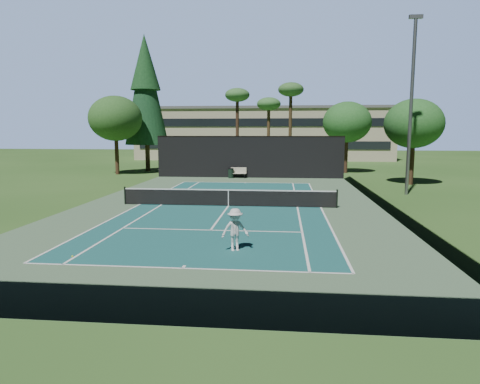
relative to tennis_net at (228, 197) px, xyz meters
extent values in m
plane|color=#2F5720|center=(0.00, 0.00, -0.56)|extent=(160.00, 160.00, 0.00)
cube|color=#4E704E|center=(0.00, 0.00, -0.55)|extent=(18.00, 32.00, 0.01)
cube|color=#1B5957|center=(0.00, 0.00, -0.55)|extent=(10.97, 23.77, 0.01)
cube|color=white|center=(0.00, -11.88, -0.54)|extent=(10.97, 0.10, 0.01)
cube|color=white|center=(0.00, 11.88, -0.54)|extent=(10.97, 0.10, 0.01)
cube|color=white|center=(0.00, -6.40, -0.54)|extent=(8.23, 0.10, 0.01)
cube|color=white|center=(0.00, 6.40, -0.54)|extent=(8.23, 0.10, 0.01)
cube|color=white|center=(-5.49, 0.00, -0.54)|extent=(0.10, 23.77, 0.01)
cube|color=white|center=(5.49, 0.00, -0.54)|extent=(0.10, 23.77, 0.01)
cube|color=white|center=(-4.12, 0.00, -0.54)|extent=(0.10, 23.77, 0.01)
cube|color=white|center=(4.12, 0.00, -0.54)|extent=(0.10, 23.77, 0.01)
cube|color=white|center=(0.00, 0.00, -0.54)|extent=(0.10, 12.80, 0.01)
cube|color=white|center=(0.00, -11.73, -0.54)|extent=(0.10, 0.30, 0.01)
cube|color=white|center=(0.00, 11.73, -0.54)|extent=(0.10, 0.30, 0.01)
cylinder|color=black|center=(-6.40, 0.00, -0.01)|extent=(0.10, 0.10, 1.10)
cylinder|color=black|center=(6.40, 0.00, -0.01)|extent=(0.10, 0.10, 1.10)
cube|color=black|center=(0.00, 0.00, -0.06)|extent=(12.80, 0.02, 0.92)
cube|color=white|center=(0.00, 0.00, 0.43)|extent=(12.80, 0.04, 0.07)
cube|color=white|center=(0.00, 0.00, -0.06)|extent=(0.05, 0.03, 0.92)
cube|color=black|center=(0.00, 16.00, 1.44)|extent=(18.00, 0.04, 4.00)
cube|color=black|center=(0.00, -16.00, 1.44)|extent=(18.00, 0.04, 4.00)
cube|color=black|center=(9.00, 0.00, 1.44)|extent=(0.04, 32.00, 4.00)
cube|color=black|center=(-9.00, 0.00, 1.44)|extent=(0.04, 32.00, 4.00)
cube|color=black|center=(0.00, 16.00, 3.44)|extent=(18.00, 0.06, 0.06)
imported|color=silver|center=(1.47, -9.57, 0.25)|extent=(1.18, 0.90, 1.61)
sphere|color=#C5DD32|center=(-4.21, -11.02, -0.52)|extent=(0.08, 0.08, 0.08)
sphere|color=#BEDF32|center=(-2.39, 3.36, -0.52)|extent=(0.07, 0.07, 0.07)
sphere|color=#DCEF36|center=(0.92, 2.82, -0.52)|extent=(0.07, 0.07, 0.07)
sphere|color=#B5CB2E|center=(-3.07, 3.53, -0.52)|extent=(0.07, 0.07, 0.07)
cube|color=beige|center=(-1.01, 15.61, -0.11)|extent=(1.50, 0.45, 0.05)
cube|color=beige|center=(-1.01, 15.81, 0.19)|extent=(1.50, 0.06, 0.55)
cube|color=black|center=(-1.61, 15.61, -0.35)|extent=(0.06, 0.40, 0.42)
cube|color=black|center=(-0.41, 15.61, -0.35)|extent=(0.06, 0.40, 0.42)
cylinder|color=black|center=(-1.74, 15.54, -0.11)|extent=(0.52, 0.52, 0.90)
cylinder|color=black|center=(-1.74, 15.54, 0.36)|extent=(0.56, 0.56, 0.05)
cylinder|color=#44311D|center=(-12.00, 22.00, 1.24)|extent=(0.50, 0.50, 3.60)
cone|color=#153A1F|center=(-12.00, 22.00, 8.44)|extent=(4.80, 4.80, 12.00)
cone|color=#163D1C|center=(-12.00, 22.00, 11.44)|extent=(3.30, 3.30, 6.00)
cylinder|color=#3F281B|center=(-2.00, 24.00, 3.72)|extent=(0.36, 0.36, 8.55)
ellipsoid|color=#33652D|center=(-2.00, 24.00, 7.99)|extent=(2.80, 2.80, 1.54)
cylinder|color=#4A351F|center=(1.50, 26.00, 3.27)|extent=(0.36, 0.36, 7.65)
ellipsoid|color=#32672E|center=(1.50, 26.00, 7.09)|extent=(2.80, 2.80, 1.54)
cylinder|color=#42301C|center=(4.00, 23.00, 3.94)|extent=(0.36, 0.36, 9.00)
ellipsoid|color=#315E2A|center=(4.00, 23.00, 8.44)|extent=(2.80, 2.80, 1.54)
cylinder|color=#40291B|center=(10.00, 22.00, 1.20)|extent=(0.40, 0.40, 3.52)
ellipsoid|color=#235B23|center=(10.00, 22.00, 4.88)|extent=(5.12, 5.12, 4.35)
cylinder|color=#462F1E|center=(14.00, 12.00, 1.09)|extent=(0.40, 0.40, 3.30)
ellipsoid|color=#235A23|center=(14.00, 12.00, 4.54)|extent=(4.80, 4.80, 4.08)
cylinder|color=#4B3120|center=(-14.00, 18.00, 1.31)|extent=(0.40, 0.40, 3.74)
ellipsoid|color=#295621|center=(-14.00, 18.00, 5.22)|extent=(5.44, 5.44, 4.62)
cube|color=#B4A88B|center=(0.00, 46.00, 3.44)|extent=(40.00, 12.00, 8.00)
cube|color=#59595B|center=(0.00, 46.00, 7.54)|extent=(40.50, 12.50, 0.40)
cube|color=black|center=(0.00, 39.95, 1.84)|extent=(38.00, 0.15, 1.20)
cube|color=black|center=(0.00, 39.95, 5.24)|extent=(38.00, 0.15, 1.20)
cylinder|color=gray|center=(12.00, 6.00, 5.44)|extent=(0.24, 0.24, 12.00)
cube|color=gray|center=(12.00, 6.00, 11.54)|extent=(0.90, 0.25, 0.25)
camera|label=1|loc=(3.21, -25.10, 3.89)|focal=32.00mm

